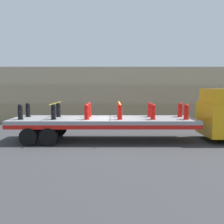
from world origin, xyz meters
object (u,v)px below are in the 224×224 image
fire_hydrant_black_far_1 (58,110)px  fire_hydrant_black_near_1 (53,112)px  fire_hydrant_red_far_3 (119,110)px  fire_hydrant_black_near_0 (20,112)px  fire_hydrant_red_far_5 (180,110)px  fire_hydrant_red_near_3 (120,112)px  fire_hydrant_black_far_0 (28,110)px  fire_hydrant_red_far_2 (89,110)px  fire_hydrant_red_far_4 (150,110)px  fire_hydrant_red_near_4 (153,112)px  fire_hydrant_red_near_5 (186,112)px  flatbed_trailer (95,122)px  fire_hydrant_red_near_2 (87,112)px

fire_hydrant_black_far_1 → fire_hydrant_black_near_1: bearing=-90.0°
fire_hydrant_black_near_1 → fire_hydrant_red_far_3: 3.49m
fire_hydrant_black_near_0 → fire_hydrant_red_far_5: (8.25, 1.13, 0.00)m
fire_hydrant_black_near_0 → fire_hydrant_red_near_3: (4.95, 0.00, 0.00)m
fire_hydrant_black_far_0 → fire_hydrant_red_far_2: bearing=0.0°
fire_hydrant_red_far_4 → fire_hydrant_red_far_3: bearing=180.0°
fire_hydrant_red_far_3 → fire_hydrant_red_near_4: bearing=-34.4°
fire_hydrant_black_near_1 → fire_hydrant_red_far_2: same height
fire_hydrant_black_near_0 → fire_hydrant_red_near_5: size_ratio=1.00×
flatbed_trailer → fire_hydrant_red_near_4: size_ratio=12.12×
fire_hydrant_black_near_0 → fire_hydrant_red_far_2: bearing=18.9°
fire_hydrant_black_far_1 → fire_hydrant_red_far_4: size_ratio=1.00×
fire_hydrant_red_far_3 → fire_hydrant_black_near_0: bearing=-167.2°
fire_hydrant_red_near_2 → fire_hydrant_red_far_3: same height
flatbed_trailer → fire_hydrant_black_far_0: (-3.65, 0.56, 0.58)m
fire_hydrant_red_far_5 → fire_hydrant_red_near_3: bearing=-161.1°
fire_hydrant_red_near_3 → fire_hydrant_red_far_4: size_ratio=1.00×
fire_hydrant_red_near_2 → fire_hydrant_red_far_2: size_ratio=1.00×
fire_hydrant_red_far_4 → fire_hydrant_red_near_3: bearing=-145.6°
fire_hydrant_black_near_1 → fire_hydrant_red_near_4: bearing=0.0°
fire_hydrant_black_far_0 → fire_hydrant_black_near_1: same height
fire_hydrant_black_near_0 → fire_hydrant_red_far_3: size_ratio=1.00×
fire_hydrant_red_near_4 → fire_hydrant_red_far_4: same height
flatbed_trailer → fire_hydrant_red_far_3: (1.30, 0.56, 0.58)m
fire_hydrant_black_near_1 → fire_hydrant_black_near_0: bearing=180.0°
fire_hydrant_red_far_2 → fire_hydrant_red_far_5: size_ratio=1.00×
fire_hydrant_red_far_4 → fire_hydrant_red_far_5: (1.65, 0.00, 0.00)m
fire_hydrant_red_near_3 → fire_hydrant_red_near_4: same height
fire_hydrant_black_far_1 → fire_hydrant_red_near_2: 2.00m
fire_hydrant_red_near_5 → fire_hydrant_red_far_5: 1.13m
fire_hydrant_black_near_0 → fire_hydrant_red_far_4: size_ratio=1.00×
fire_hydrant_black_far_0 → fire_hydrant_black_near_0: bearing=-90.0°
flatbed_trailer → fire_hydrant_red_near_3: bearing=-23.4°
fire_hydrant_red_near_3 → fire_hydrant_red_far_3: (0.00, 1.13, 0.00)m
fire_hydrant_black_near_1 → fire_hydrant_red_far_3: same height
fire_hydrant_black_far_1 → fire_hydrant_red_near_5: bearing=-9.7°
fire_hydrant_red_far_2 → fire_hydrant_red_near_3: size_ratio=1.00×
fire_hydrant_black_near_0 → fire_hydrant_red_far_3: same height
fire_hydrant_red_far_5 → fire_hydrant_red_near_2: bearing=-167.2°
fire_hydrant_black_far_0 → fire_hydrant_red_far_2: size_ratio=1.00×
flatbed_trailer → fire_hydrant_red_far_3: bearing=23.4°
fire_hydrant_black_far_0 → fire_hydrant_red_near_5: same height
fire_hydrant_black_near_0 → fire_hydrant_red_far_5: bearing=7.8°
fire_hydrant_red_near_3 → fire_hydrant_black_near_0: bearing=180.0°
fire_hydrant_black_near_1 → fire_hydrant_black_far_1: bearing=90.0°
fire_hydrant_red_far_3 → fire_hydrant_red_near_4: (1.65, -1.13, 0.00)m
fire_hydrant_red_near_3 → fire_hydrant_red_far_3: size_ratio=1.00×
fire_hydrant_red_near_2 → fire_hydrant_red_far_5: same height
fire_hydrant_black_near_1 → fire_hydrant_red_far_3: bearing=18.9°
fire_hydrant_black_near_0 → fire_hydrant_red_far_4: (6.60, 1.13, 0.00)m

